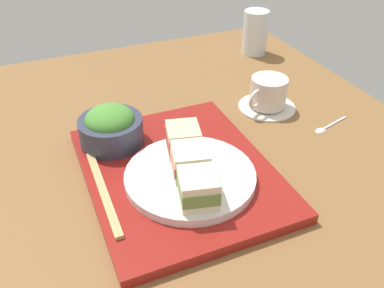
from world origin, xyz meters
The scene contains 11 objects.
ground_plane centered at (0.00, 0.00, -1.50)cm, with size 140.00×100.00×3.00cm, color brown.
serving_tray centered at (-5.47, -5.03, 1.02)cm, with size 39.88×32.40×2.04cm, color maroon.
sandwich_plate centered at (-1.50, -4.34, 2.81)cm, with size 22.97×22.97×1.56cm, color silver.
sandwich_near centered at (-8.19, -2.88, 6.12)cm, with size 8.10×7.53×5.06cm.
sandwich_middle centered at (-1.50, -4.34, 6.15)cm, with size 7.70×7.59×5.12cm.
sandwich_far centered at (5.19, -5.80, 6.07)cm, with size 8.02×7.40×4.95cm.
salad_bowl centered at (-18.19, -14.01, 5.63)cm, with size 12.43×12.43×7.88cm.
chopsticks_pair centered at (-4.10, -19.19, 2.39)cm, with size 22.48×1.61×0.70cm.
coffee_cup centered at (-20.86, 23.19, 3.47)cm, with size 13.32×13.33×7.57cm.
drinking_glass centered at (-50.47, 36.71, 6.28)cm, with size 7.14×7.14×12.55cm, color silver.
teaspoon centered at (-8.16, 30.20, 0.35)cm, with size 3.99×10.31×0.80cm.
Camera 1 is at (50.39, -26.01, 49.40)cm, focal length 39.02 mm.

